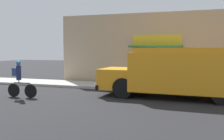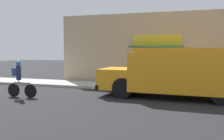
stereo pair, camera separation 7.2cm
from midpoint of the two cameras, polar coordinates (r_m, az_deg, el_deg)
ground_plane at (r=13.53m, az=10.35°, el=-4.85°), size 70.00×70.00×0.00m
sidewalk at (r=14.63m, az=11.01°, el=-3.89°), size 28.00×2.26×0.14m
storefront at (r=15.91m, az=11.78°, el=4.48°), size 13.63×1.07×4.40m
school_bus at (r=12.01m, az=14.85°, el=-0.40°), size 6.74×2.77×2.24m
cyclist at (r=12.61m, az=-19.34°, el=-1.95°), size 1.52×0.21×1.67m
trash_bin at (r=14.81m, az=17.23°, el=-2.18°), size 0.65×0.65×0.75m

